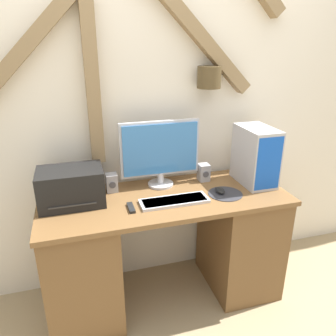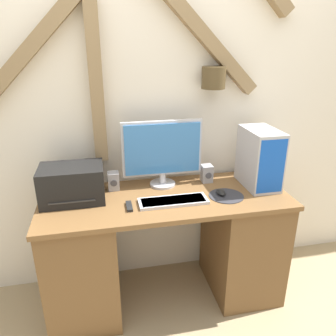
% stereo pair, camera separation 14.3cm
% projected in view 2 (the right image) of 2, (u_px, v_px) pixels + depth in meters
% --- Properties ---
extents(ground_plane, '(12.00, 12.00, 0.00)m').
position_uv_depth(ground_plane, '(176.00, 329.00, 2.03)').
color(ground_plane, '#9E8966').
extents(wall_back, '(6.40, 0.20, 2.70)m').
position_uv_depth(wall_back, '(155.00, 92.00, 2.12)').
color(wall_back, silver).
rests_on(wall_back, ground_plane).
extents(desk, '(1.52, 0.59, 0.77)m').
position_uv_depth(desk, '(166.00, 247.00, 2.15)').
color(desk, brown).
rests_on(desk, ground_plane).
extents(monitor, '(0.52, 0.17, 0.43)m').
position_uv_depth(monitor, '(162.00, 151.00, 2.09)').
color(monitor, '#B7B7BC').
rests_on(monitor, desk).
extents(keyboard, '(0.41, 0.14, 0.02)m').
position_uv_depth(keyboard, '(173.00, 201.00, 1.94)').
color(keyboard, silver).
rests_on(keyboard, desk).
extents(mousepad, '(0.21, 0.21, 0.00)m').
position_uv_depth(mousepad, '(226.00, 196.00, 2.02)').
color(mousepad, '#2D2D33').
rests_on(mousepad, desk).
extents(mouse, '(0.05, 0.09, 0.03)m').
position_uv_depth(mouse, '(221.00, 192.00, 2.03)').
color(mouse, black).
rests_on(mouse, mousepad).
extents(computer_tower, '(0.19, 0.32, 0.38)m').
position_uv_depth(computer_tower, '(260.00, 158.00, 2.11)').
color(computer_tower, '#B2B2B7').
rests_on(computer_tower, desk).
extents(printer, '(0.37, 0.25, 0.22)m').
position_uv_depth(printer, '(72.00, 184.00, 1.93)').
color(printer, black).
rests_on(printer, desk).
extents(speaker_left, '(0.07, 0.08, 0.12)m').
position_uv_depth(speaker_left, '(113.00, 181.00, 2.09)').
color(speaker_left, '#99999E').
rests_on(speaker_left, desk).
extents(speaker_right, '(0.07, 0.08, 0.12)m').
position_uv_depth(speaker_right, '(207.00, 173.00, 2.21)').
color(speaker_right, '#99999E').
rests_on(speaker_right, desk).
extents(remote_control, '(0.03, 0.12, 0.02)m').
position_uv_depth(remote_control, '(129.00, 206.00, 1.88)').
color(remote_control, black).
rests_on(remote_control, desk).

